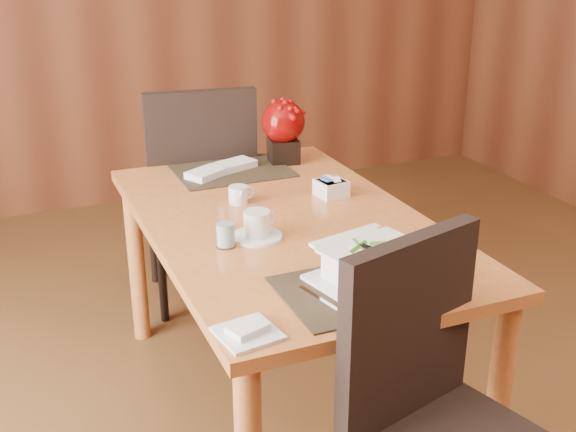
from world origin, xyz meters
name	(u,v)px	position (x,y,z in m)	size (l,w,h in m)	color
dining_table	(285,245)	(0.00, 0.60, 0.65)	(0.90, 1.50, 0.75)	#C57136
placemat_near	(363,289)	(0.00, 0.05, 0.75)	(0.45, 0.33, 0.01)	black
placemat_far	(233,171)	(0.00, 1.15, 0.75)	(0.45, 0.33, 0.01)	black
soup_setting	(373,267)	(0.03, 0.06, 0.81)	(0.34, 0.34, 0.12)	white
coffee_cup	(257,227)	(-0.14, 0.49, 0.79)	(0.16, 0.16, 0.09)	white
water_glass	(225,226)	(-0.25, 0.47, 0.82)	(0.06, 0.06, 0.14)	white
creamer_jug	(238,195)	(-0.10, 0.81, 0.78)	(0.09, 0.09, 0.06)	white
sugar_caddy	(331,188)	(0.24, 0.74, 0.78)	(0.10, 0.10, 0.06)	white
berry_decor	(283,127)	(0.24, 1.19, 0.90)	(0.18, 0.18, 0.26)	black
napkins_far	(223,168)	(-0.04, 1.15, 0.77)	(0.31, 0.11, 0.03)	white
bread_plate	(248,333)	(-0.37, -0.05, 0.75)	(0.14, 0.14, 0.01)	white
near_chair	(439,412)	(0.05, -0.27, 0.55)	(0.56, 0.57, 0.98)	black
far_chair	(199,186)	(-0.05, 1.47, 0.59)	(0.54, 0.55, 1.05)	black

